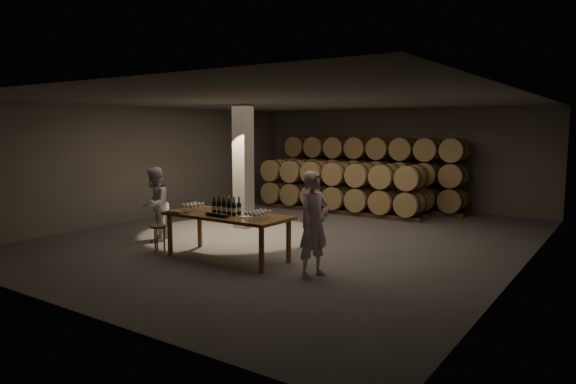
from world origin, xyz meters
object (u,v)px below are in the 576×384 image
Objects in this scene: notebook_near at (179,212)px; person_man at (314,224)px; stool at (159,230)px; plate at (245,217)px; bottle_cluster at (227,208)px; person_woman at (155,204)px; tasting_table at (227,219)px.

notebook_near is 0.13× the size of person_man.
notebook_near is 0.81m from stool.
stool is (-2.08, -0.33, -0.45)m from plate.
bottle_cluster is 2.45m from person_woman.
plate is 0.46× the size of stool.
plate is at bearing -7.82° from tasting_table.
plate is at bearing 8.88° from stool.
tasting_table reaches higher than stool.
person_man is at bearing 53.51° from person_woman.
plate is 2.99m from person_woman.
person_woman reaches higher than notebook_near.
person_man reaches higher than bottle_cluster.
plate is at bearing 16.85° from notebook_near.
person_man reaches higher than stool.
tasting_table is 0.23m from bottle_cluster.
plate is at bearing 101.31° from person_man.
tasting_table is 4.27× the size of bottle_cluster.
tasting_table is 1.64m from stool.
bottle_cluster reaches higher than notebook_near.
person_man is (2.06, -0.08, 0.13)m from tasting_table.
person_woman is (-2.97, 0.36, -0.06)m from plate.
tasting_table is 2.46m from person_woman.
plate is 1.46m from notebook_near.
person_man reaches higher than plate.
stool is 0.30× the size of person_man.
stool is (-1.54, -0.40, -0.57)m from bottle_cluster.
stool is at bearing -171.12° from plate.
tasting_table is at bearing 28.34° from notebook_near.
tasting_table is at bearing 14.31° from stool.
stool is at bearing -165.69° from tasting_table.
bottle_cluster is at bearing 51.54° from person_woman.
person_woman is (-2.44, 0.29, 0.06)m from tasting_table.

